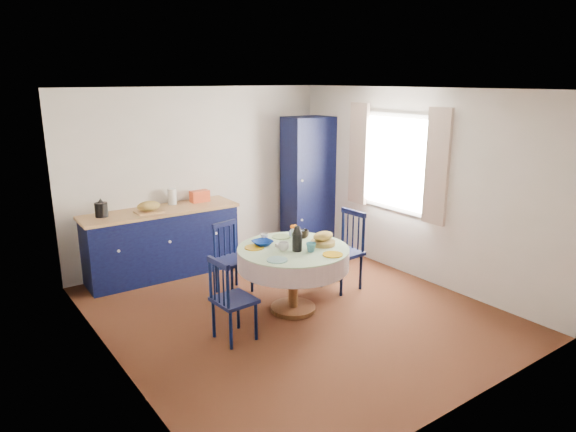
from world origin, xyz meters
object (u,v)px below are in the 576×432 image
at_px(kitchen_counter, 162,241).
at_px(chair_far, 232,257).
at_px(chair_left, 231,299).
at_px(mug_d, 264,237).
at_px(chair_right, 344,250).
at_px(mug_a, 284,246).
at_px(dining_table, 294,258).
at_px(mug_c, 304,234).
at_px(pantry_cabinet, 308,182).
at_px(cobalt_bowl, 262,243).
at_px(mug_b, 311,247).

distance_m(kitchen_counter, chair_far, 1.16).
bearing_deg(chair_left, mug_d, -57.27).
bearing_deg(chair_right, chair_far, -123.16).
height_order(chair_far, mug_a, chair_far).
bearing_deg(dining_table, chair_left, -168.59).
relative_size(chair_far, mug_d, 9.06).
distance_m(chair_left, mug_a, 0.87).
xyz_separation_m(kitchen_counter, mug_a, (0.63, -1.97, 0.34)).
distance_m(chair_far, mug_c, 0.98).
height_order(pantry_cabinet, mug_d, pantry_cabinet).
bearing_deg(dining_table, mug_a, -174.28).
relative_size(chair_left, mug_c, 7.01).
bearing_deg(dining_table, chair_far, 108.72).
height_order(dining_table, mug_c, dining_table).
bearing_deg(kitchen_counter, chair_right, -44.50).
bearing_deg(mug_a, cobalt_bowl, 107.31).
relative_size(chair_left, mug_d, 9.14).
bearing_deg(chair_left, mug_a, -81.05).
height_order(pantry_cabinet, mug_a, pantry_cabinet).
distance_m(mug_b, cobalt_bowl, 0.59).
bearing_deg(chair_far, mug_c, -57.54).
bearing_deg(kitchen_counter, mug_c, -55.99).
relative_size(chair_right, mug_d, 10.21).
height_order(chair_left, mug_d, chair_left).
bearing_deg(chair_left, mug_c, -75.22).
relative_size(dining_table, mug_a, 10.42).
bearing_deg(cobalt_bowl, mug_c, -5.45).
distance_m(pantry_cabinet, chair_right, 1.89).
relative_size(mug_a, mug_b, 1.10).
distance_m(chair_far, mug_d, 0.64).
relative_size(kitchen_counter, chair_far, 2.35).
bearing_deg(cobalt_bowl, kitchen_counter, 107.90).
relative_size(dining_table, mug_c, 9.88).
bearing_deg(chair_far, dining_table, -81.10).
bearing_deg(kitchen_counter, pantry_cabinet, -0.87).
xyz_separation_m(pantry_cabinet, mug_b, (-1.56, -2.07, -0.21)).
height_order(kitchen_counter, chair_left, kitchen_counter).
distance_m(kitchen_counter, mug_c, 2.07).
bearing_deg(dining_table, chair_right, 10.56).
distance_m(pantry_cabinet, chair_left, 3.32).
bearing_deg(mug_d, mug_c, -21.13).
xyz_separation_m(kitchen_counter, cobalt_bowl, (0.54, -1.68, 0.32)).
bearing_deg(chair_right, chair_left, -81.64).
xyz_separation_m(mug_b, cobalt_bowl, (-0.31, 0.50, -0.02)).
distance_m(mug_b, mug_d, 0.65).
bearing_deg(chair_right, kitchen_counter, -138.86).
bearing_deg(pantry_cabinet, chair_far, -149.70).
bearing_deg(mug_a, pantry_cabinet, 46.14).
relative_size(chair_left, mug_b, 8.12).
height_order(pantry_cabinet, cobalt_bowl, pantry_cabinet).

